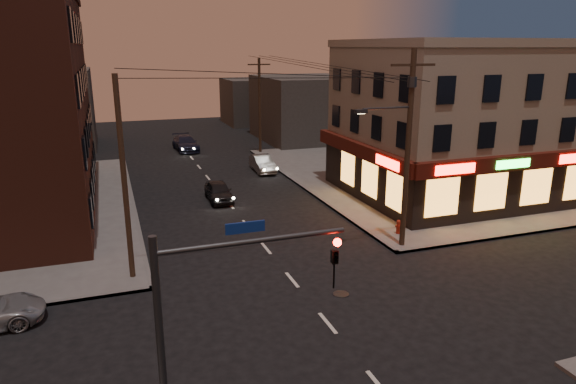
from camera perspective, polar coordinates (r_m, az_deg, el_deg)
name	(u,v)px	position (r m, az deg, el deg)	size (l,w,h in m)	color
ground	(328,323)	(20.31, 4.43, -14.33)	(120.00, 120.00, 0.00)	black
sidewalk_ne	(434,173)	(44.33, 15.92, 2.06)	(24.00, 28.00, 0.15)	#514F4C
pizza_building	(462,119)	(37.78, 18.79, 7.66)	(15.85, 12.85, 10.50)	gray
bg_building_ne_a	(306,108)	(58.41, 2.03, 9.28)	(10.00, 12.00, 7.00)	#3F3D3A
bg_building_nw	(46,109)	(58.60, -25.26, 8.31)	(9.00, 10.00, 8.00)	#3F3D3A
bg_building_ne_b	(255,101)	(71.03, -3.70, 10.03)	(8.00, 8.00, 6.00)	#3F3D3A
utility_pole_main	(406,139)	(26.25, 13.03, 5.73)	(4.20, 0.44, 10.00)	#382619
utility_pole_far	(260,106)	(50.32, -3.17, 9.52)	(0.26, 0.26, 9.00)	#382619
utility_pole_west	(124,180)	(23.17, -17.74, 1.24)	(0.24, 0.24, 9.00)	#382619
traffic_signal	(206,323)	(12.14, -9.09, -14.23)	(4.49, 0.32, 6.47)	#333538
sedan_near	(219,191)	(35.34, -7.71, 0.07)	(1.56, 3.88, 1.32)	black
sedan_mid	(263,164)	(43.33, -2.85, 3.18)	(1.46, 4.19, 1.38)	#65645E
sedan_far	(186,143)	(53.17, -11.31, 5.32)	(2.06, 5.08, 1.47)	black
fire_hydrant	(398,226)	(29.20, 12.18, -3.72)	(0.36, 0.36, 0.80)	maroon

